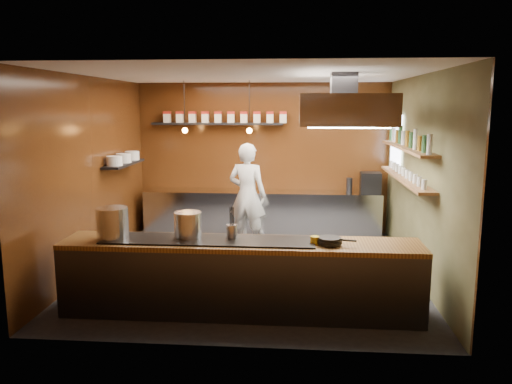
# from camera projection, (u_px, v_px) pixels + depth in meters

# --- Properties ---
(floor) EXTENTS (5.00, 5.00, 0.00)m
(floor) POSITION_uv_depth(u_px,v_px,m) (252.00, 271.00, 7.81)
(floor) COLOR black
(floor) RESTS_ON ground
(back_wall) EXTENTS (5.00, 0.00, 5.00)m
(back_wall) POSITION_uv_depth(u_px,v_px,m) (263.00, 159.00, 10.01)
(back_wall) COLOR #321609
(back_wall) RESTS_ON ground
(left_wall) EXTENTS (0.00, 5.00, 5.00)m
(left_wall) POSITION_uv_depth(u_px,v_px,m) (92.00, 174.00, 7.75)
(left_wall) COLOR #321609
(left_wall) RESTS_ON ground
(right_wall) EXTENTS (0.00, 5.00, 5.00)m
(right_wall) POSITION_uv_depth(u_px,v_px,m) (421.00, 178.00, 7.35)
(right_wall) COLOR #454627
(right_wall) RESTS_ON ground
(ceiling) EXTENTS (5.00, 5.00, 0.00)m
(ceiling) POSITION_uv_depth(u_px,v_px,m) (252.00, 75.00, 7.30)
(ceiling) COLOR silver
(ceiling) RESTS_ON back_wall
(window_pane) EXTENTS (0.00, 1.00, 1.00)m
(window_pane) POSITION_uv_depth(u_px,v_px,m) (396.00, 142.00, 8.96)
(window_pane) COLOR white
(window_pane) RESTS_ON right_wall
(prep_counter) EXTENTS (4.60, 0.65, 0.90)m
(prep_counter) POSITION_uv_depth(u_px,v_px,m) (262.00, 213.00, 9.86)
(prep_counter) COLOR silver
(prep_counter) RESTS_ON floor
(pass_counter) EXTENTS (4.40, 0.72, 0.94)m
(pass_counter) POSITION_uv_depth(u_px,v_px,m) (240.00, 277.00, 6.16)
(pass_counter) COLOR #38383D
(pass_counter) RESTS_ON floor
(tin_shelf) EXTENTS (2.60, 0.26, 0.04)m
(tin_shelf) POSITION_uv_depth(u_px,v_px,m) (217.00, 124.00, 9.82)
(tin_shelf) COLOR black
(tin_shelf) RESTS_ON back_wall
(plate_shelf) EXTENTS (0.30, 1.40, 0.04)m
(plate_shelf) POSITION_uv_depth(u_px,v_px,m) (124.00, 164.00, 8.71)
(plate_shelf) COLOR black
(plate_shelf) RESTS_ON left_wall
(bottle_shelf_upper) EXTENTS (0.26, 2.80, 0.04)m
(bottle_shelf_upper) POSITION_uv_depth(u_px,v_px,m) (407.00, 148.00, 7.59)
(bottle_shelf_upper) COLOR olive
(bottle_shelf_upper) RESTS_ON right_wall
(bottle_shelf_lower) EXTENTS (0.26, 2.80, 0.04)m
(bottle_shelf_lower) POSITION_uv_depth(u_px,v_px,m) (405.00, 178.00, 7.67)
(bottle_shelf_lower) COLOR olive
(bottle_shelf_lower) RESTS_ON right_wall
(extractor_hood) EXTENTS (1.20, 2.00, 0.72)m
(extractor_hood) POSITION_uv_depth(u_px,v_px,m) (343.00, 109.00, 6.88)
(extractor_hood) COLOR #38383D
(extractor_hood) RESTS_ON ceiling
(pendant_left) EXTENTS (0.10, 0.10, 0.95)m
(pendant_left) POSITION_uv_depth(u_px,v_px,m) (185.00, 128.00, 9.22)
(pendant_left) COLOR black
(pendant_left) RESTS_ON ceiling
(pendant_right) EXTENTS (0.10, 0.10, 0.95)m
(pendant_right) POSITION_uv_depth(u_px,v_px,m) (249.00, 128.00, 9.13)
(pendant_right) COLOR black
(pendant_right) RESTS_ON ceiling
(storage_tins) EXTENTS (2.43, 0.13, 0.22)m
(storage_tins) POSITION_uv_depth(u_px,v_px,m) (225.00, 117.00, 9.79)
(storage_tins) COLOR beige
(storage_tins) RESTS_ON tin_shelf
(plate_stacks) EXTENTS (0.26, 1.16, 0.16)m
(plate_stacks) POSITION_uv_depth(u_px,v_px,m) (124.00, 158.00, 8.69)
(plate_stacks) COLOR white
(plate_stacks) RESTS_ON plate_shelf
(bottles) EXTENTS (0.06, 2.66, 0.24)m
(bottles) POSITION_uv_depth(u_px,v_px,m) (407.00, 139.00, 7.57)
(bottles) COLOR silver
(bottles) RESTS_ON bottle_shelf_upper
(wine_glasses) EXTENTS (0.07, 2.37, 0.13)m
(wine_glasses) POSITION_uv_depth(u_px,v_px,m) (405.00, 173.00, 7.66)
(wine_glasses) COLOR silver
(wine_glasses) RESTS_ON bottle_shelf_lower
(stockpot_large) EXTENTS (0.50, 0.50, 0.38)m
(stockpot_large) POSITION_uv_depth(u_px,v_px,m) (112.00, 223.00, 6.15)
(stockpot_large) COLOR silver
(stockpot_large) RESTS_ON pass_counter
(stockpot_small) EXTENTS (0.40, 0.40, 0.32)m
(stockpot_small) POSITION_uv_depth(u_px,v_px,m) (188.00, 225.00, 6.19)
(stockpot_small) COLOR silver
(stockpot_small) RESTS_ON pass_counter
(utensil_crock) EXTENTS (0.15, 0.15, 0.17)m
(utensil_crock) POSITION_uv_depth(u_px,v_px,m) (232.00, 231.00, 6.14)
(utensil_crock) COLOR #B8BBC0
(utensil_crock) RESTS_ON pass_counter
(frying_pan) EXTENTS (0.46, 0.29, 0.07)m
(frying_pan) POSITION_uv_depth(u_px,v_px,m) (330.00, 240.00, 5.92)
(frying_pan) COLOR black
(frying_pan) RESTS_ON pass_counter
(butter_jar) EXTENTS (0.11, 0.11, 0.10)m
(butter_jar) POSITION_uv_depth(u_px,v_px,m) (315.00, 240.00, 5.95)
(butter_jar) COLOR yellow
(butter_jar) RESTS_ON pass_counter
(espresso_machine) EXTENTS (0.40, 0.38, 0.38)m
(espresso_machine) POSITION_uv_depth(u_px,v_px,m) (370.00, 182.00, 9.62)
(espresso_machine) COLOR black
(espresso_machine) RESTS_ON prep_counter
(chef) EXTENTS (0.78, 0.60, 1.90)m
(chef) POSITION_uv_depth(u_px,v_px,m) (247.00, 195.00, 9.04)
(chef) COLOR white
(chef) RESTS_ON floor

